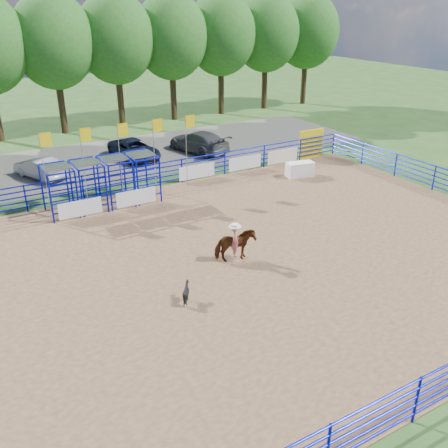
{
  "coord_description": "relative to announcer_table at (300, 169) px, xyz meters",
  "views": [
    {
      "loc": [
        -9.3,
        -15.98,
        10.26
      ],
      "look_at": [
        0.66,
        1.0,
        1.3
      ],
      "focal_mm": 40.0,
      "sensor_mm": 36.0,
      "label": 1
    }
  ],
  "objects": [
    {
      "name": "ground",
      "position": [
        -9.85,
        -7.28,
        -0.47
      ],
      "size": [
        120.0,
        120.0,
        0.0
      ],
      "primitive_type": "plane",
      "color": "#385E25",
      "rests_on": "ground"
    },
    {
      "name": "arena_dirt",
      "position": [
        -9.85,
        -7.28,
        -0.46
      ],
      "size": [
        30.0,
        20.0,
        0.02
      ],
      "primitive_type": "cube",
      "color": "brown",
      "rests_on": "ground"
    },
    {
      "name": "gravel_strip",
      "position": [
        -9.85,
        9.72,
        -0.47
      ],
      "size": [
        40.0,
        10.0,
        0.01
      ],
      "primitive_type": "cube",
      "color": "#67645C",
      "rests_on": "ground"
    },
    {
      "name": "announcer_table",
      "position": [
        0.0,
        0.0,
        0.0
      ],
      "size": [
        1.82,
        1.11,
        0.91
      ],
      "primitive_type": "cube",
      "rotation": [
        0.0,
        0.0,
        -0.2
      ],
      "color": "white",
      "rests_on": "arena_dirt"
    },
    {
      "name": "horse_and_rider",
      "position": [
        -9.27,
        -7.33,
        0.38
      ],
      "size": [
        1.81,
        1.11,
        2.39
      ],
      "color": "#592F11",
      "rests_on": "arena_dirt"
    },
    {
      "name": "calf",
      "position": [
        -12.46,
        -9.11,
        -0.07
      ],
      "size": [
        0.81,
        0.76,
        0.76
      ],
      "primitive_type": "imported",
      "rotation": [
        0.0,
        0.0,
        1.81
      ],
      "color": "black",
      "rests_on": "arena_dirt"
    },
    {
      "name": "car_b",
      "position": [
        -14.07,
        7.98,
        0.17
      ],
      "size": [
        2.72,
        4.09,
        1.27
      ],
      "primitive_type": "imported",
      "rotation": [
        0.0,
        0.0,
        3.53
      ],
      "color": "#999CA1",
      "rests_on": "gravel_strip"
    },
    {
      "name": "car_c",
      "position": [
        -7.53,
        8.88,
        0.19
      ],
      "size": [
        2.68,
        4.91,
        1.31
      ],
      "primitive_type": "imported",
      "rotation": [
        0.0,
        0.0,
        0.11
      ],
      "color": "#161C37",
      "rests_on": "gravel_strip"
    },
    {
      "name": "car_d",
      "position": [
        -2.88,
        8.1,
        0.28
      ],
      "size": [
        3.27,
        5.47,
        1.49
      ],
      "primitive_type": "imported",
      "rotation": [
        0.0,
        0.0,
        3.39
      ],
      "color": "#555558",
      "rests_on": "gravel_strip"
    },
    {
      "name": "perimeter_fence",
      "position": [
        -9.85,
        -7.28,
        0.28
      ],
      "size": [
        30.1,
        20.1,
        1.5
      ],
      "color": "#080FAE",
      "rests_on": "ground"
    },
    {
      "name": "chute_assembly",
      "position": [
        -11.75,
        1.55,
        0.79
      ],
      "size": [
        19.32,
        2.41,
        4.2
      ],
      "color": "#080FAE",
      "rests_on": "ground"
    },
    {
      "name": "treeline",
      "position": [
        -9.85,
        18.72,
        7.06
      ],
      "size": [
        56.4,
        6.4,
        11.24
      ],
      "color": "#3F2B19",
      "rests_on": "ground"
    }
  ]
}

